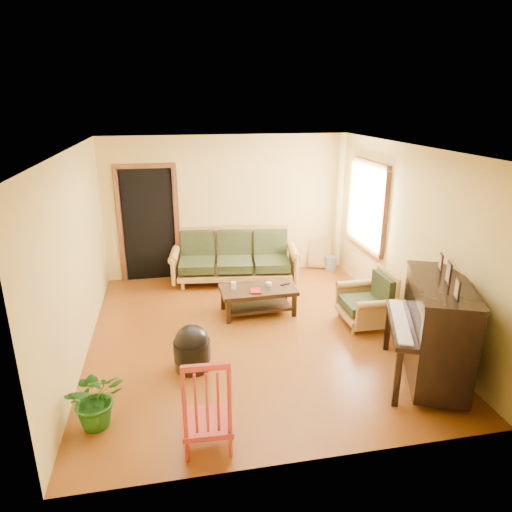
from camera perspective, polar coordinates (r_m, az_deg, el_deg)
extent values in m
plane|color=#5A2B0B|center=(6.64, -0.42, -9.63)|extent=(5.00, 5.00, 0.00)
cube|color=black|center=(8.50, -13.25, 3.76)|extent=(1.08, 0.16, 2.05)
cube|color=white|center=(7.94, 13.74, 6.21)|extent=(0.12, 1.36, 1.46)
cube|color=#A5793C|center=(8.27, -2.70, -0.11)|extent=(2.34, 1.22, 0.96)
cube|color=black|center=(7.15, 0.24, -5.56)|extent=(1.18, 0.67, 0.42)
cube|color=#A5793C|center=(6.92, 13.53, -5.19)|extent=(0.78, 0.82, 0.81)
cube|color=black|center=(5.74, 21.55, -8.85)|extent=(1.29, 1.62, 1.24)
cylinder|color=black|center=(5.80, -7.98, -11.90)|extent=(0.58, 0.58, 0.43)
cube|color=maroon|center=(4.51, -6.22, -17.43)|extent=(0.49, 0.53, 1.00)
cube|color=gold|center=(9.09, 7.97, 0.27)|extent=(0.45, 0.24, 0.59)
cylinder|color=#324A96|center=(9.09, 9.35, -0.86)|extent=(0.24, 0.24, 0.27)
imported|color=#1B5317|center=(5.08, -19.35, -16.40)|extent=(0.66, 0.60, 0.64)
imported|color=maroon|center=(6.93, -0.69, -4.39)|extent=(0.17, 0.22, 0.02)
cylinder|color=white|center=(7.00, -2.85, -3.71)|extent=(0.08, 0.08, 0.12)
cylinder|color=silver|center=(7.13, 1.63, -3.54)|extent=(0.11, 0.11, 0.06)
cube|color=black|center=(7.20, 3.64, -3.52)|extent=(0.16, 0.10, 0.02)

